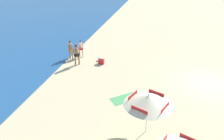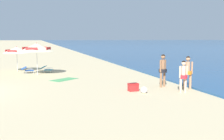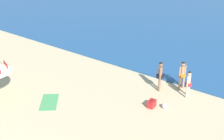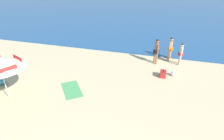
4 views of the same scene
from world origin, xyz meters
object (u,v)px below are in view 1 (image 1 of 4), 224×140
person_standing_near_shore (81,47)px  person_standing_beside (77,53)px  person_wading_in (71,49)px  cooler_box (101,62)px  beach_ball (100,59)px  beach_towel (125,99)px  beach_umbrella_striped_main (148,100)px

person_standing_near_shore → person_standing_beside: size_ratio=0.88×
person_wading_in → cooler_box: person_wading_in is taller
person_standing_near_shore → person_standing_beside: bearing=-170.9°
beach_ball → person_wading_in: bearing=97.3°
beach_towel → person_standing_near_shore: bearing=41.9°
person_standing_beside → cooler_box: 2.21m
person_standing_near_shore → beach_towel: 7.81m
person_standing_near_shore → beach_ball: 2.07m
beach_towel → beach_ball: bearing=31.4°
beach_umbrella_striped_main → person_standing_near_shore: size_ratio=2.09×
person_standing_beside → person_wading_in: size_ratio=1.03×
beach_umbrella_striped_main → person_standing_near_shore: 10.93m
beach_umbrella_striped_main → beach_towel: bearing=31.1°
person_wading_in → beach_ball: bearing=-82.7°
person_standing_beside → cooler_box: size_ratio=3.48×
person_standing_beside → cooler_box: (0.64, -1.94, -0.83)m
beach_umbrella_striped_main → person_standing_near_shore: bearing=38.7°
beach_umbrella_striped_main → cooler_box: (7.46, 4.59, -1.80)m
cooler_box → beach_towel: bearing=-148.0°
cooler_box → beach_umbrella_striped_main: bearing=-148.4°
beach_umbrella_striped_main → beach_ball: 9.64m
beach_umbrella_striped_main → beach_towel: 3.73m
person_standing_near_shore → person_wading_in: (-0.72, 0.68, 0.09)m
beach_ball → beach_towel: size_ratio=0.18×
person_wading_in → beach_towel: person_wading_in is taller
beach_ball → person_standing_beside: bearing=128.2°
beach_ball → beach_towel: bearing=-148.6°
beach_umbrella_striped_main → beach_ball: (8.09, 4.92, -1.84)m
beach_umbrella_striped_main → person_wading_in: (7.76, 7.48, -1.00)m
beach_umbrella_striped_main → person_standing_beside: beach_umbrella_striped_main is taller
person_wading_in → person_standing_near_shore: bearing=-43.4°
person_standing_near_shore → beach_towel: (-5.78, -5.18, -0.90)m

